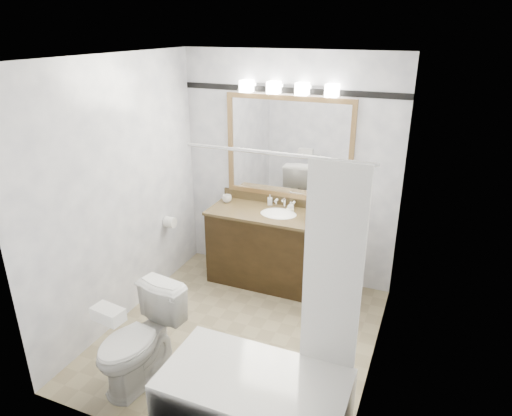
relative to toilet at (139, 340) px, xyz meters
The scene contains 14 objects.
room 1.30m from the toilet, 58.85° to the left, with size 2.42×2.62×2.52m.
vanity 1.92m from the toilet, 74.81° to the left, with size 1.53×0.58×0.97m.
mirror 2.44m from the toilet, 76.64° to the left, with size 1.40×0.04×1.10m.
vanity_light_bar 2.75m from the toilet, 76.30° to the left, with size 1.02×0.14×0.12m.
accent_stripe 2.77m from the toilet, 76.71° to the left, with size 2.40×0.01×0.06m, color black.
bathtub 1.06m from the toilet, ahead, with size 1.30×0.75×1.96m.
tp_roll 1.66m from the toilet, 113.12° to the left, with size 0.12×0.12×0.11m, color white.
toilet is the anchor object (origin of this frame).
tissue_box 0.52m from the toilet, 90.00° to the right, with size 0.23×0.13×0.10m, color white.
coffee_maker 2.16m from the toilet, 64.62° to the left, with size 0.19×0.22×0.35m.
cup_left 2.01m from the toilet, 94.55° to the left, with size 0.10×0.10×0.08m, color white.
soap_bottle_a 2.15m from the toilet, 81.08° to the left, with size 0.05×0.05×0.12m, color white.
soap_bottle_b 2.14m from the toilet, 73.64° to the left, with size 0.07×0.07×0.09m, color white.
soap_bar 2.11m from the toilet, 73.22° to the left, with size 0.08×0.05×0.03m, color beige.
Camera 1 is at (1.50, -3.21, 2.72)m, focal length 32.00 mm.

